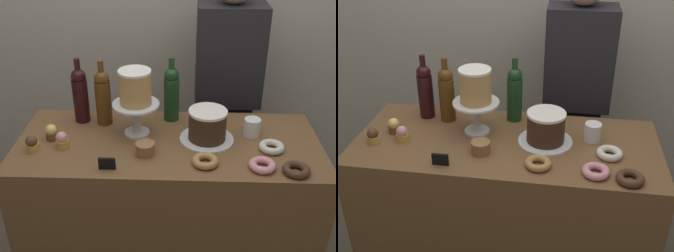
# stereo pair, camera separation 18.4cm
# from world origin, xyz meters

# --- Properties ---
(back_wall) EXTENTS (6.00, 0.05, 2.60)m
(back_wall) POSITION_xyz_m (0.00, 0.87, 1.30)
(back_wall) COLOR #BCB7A8
(back_wall) RESTS_ON ground_plane
(display_counter) EXTENTS (1.39, 0.60, 0.89)m
(display_counter) POSITION_xyz_m (0.00, 0.00, 0.45)
(display_counter) COLOR brown
(display_counter) RESTS_ON ground_plane
(cake_stand_pedestal) EXTENTS (0.22, 0.22, 0.16)m
(cake_stand_pedestal) POSITION_xyz_m (-0.15, 0.06, 1.00)
(cake_stand_pedestal) COLOR silver
(cake_stand_pedestal) RESTS_ON display_counter
(white_layer_cake) EXTENTS (0.15, 0.15, 0.16)m
(white_layer_cake) POSITION_xyz_m (-0.15, 0.06, 1.13)
(white_layer_cake) COLOR tan
(white_layer_cake) RESTS_ON cake_stand_pedestal
(silver_serving_platter) EXTENTS (0.25, 0.25, 0.01)m
(silver_serving_platter) POSITION_xyz_m (0.18, 0.02, 0.90)
(silver_serving_platter) COLOR white
(silver_serving_platter) RESTS_ON display_counter
(chocolate_round_cake) EXTENTS (0.17, 0.17, 0.14)m
(chocolate_round_cake) POSITION_xyz_m (0.18, 0.02, 0.97)
(chocolate_round_cake) COLOR #3D2619
(chocolate_round_cake) RESTS_ON silver_serving_platter
(wine_bottle_dark_red) EXTENTS (0.08, 0.08, 0.33)m
(wine_bottle_dark_red) POSITION_xyz_m (-0.43, 0.19, 1.04)
(wine_bottle_dark_red) COLOR black
(wine_bottle_dark_red) RESTS_ON display_counter
(wine_bottle_green) EXTENTS (0.08, 0.08, 0.33)m
(wine_bottle_green) POSITION_xyz_m (0.01, 0.22, 1.04)
(wine_bottle_green) COLOR #193D1E
(wine_bottle_green) RESTS_ON display_counter
(wine_bottle_amber) EXTENTS (0.08, 0.08, 0.33)m
(wine_bottle_amber) POSITION_xyz_m (-0.32, 0.17, 1.04)
(wine_bottle_amber) COLOR #5B3814
(wine_bottle_amber) RESTS_ON display_counter
(cupcake_strawberry) EXTENTS (0.06, 0.06, 0.07)m
(cupcake_strawberry) POSITION_xyz_m (-0.47, -0.07, 0.93)
(cupcake_strawberry) COLOR gold
(cupcake_strawberry) RESTS_ON display_counter
(cupcake_lemon) EXTENTS (0.06, 0.06, 0.07)m
(cupcake_lemon) POSITION_xyz_m (-0.54, -0.00, 0.93)
(cupcake_lemon) COLOR brown
(cupcake_lemon) RESTS_ON display_counter
(cupcake_chocolate) EXTENTS (0.06, 0.06, 0.07)m
(cupcake_chocolate) POSITION_xyz_m (-0.59, -0.10, 0.93)
(cupcake_chocolate) COLOR gold
(cupcake_chocolate) RESTS_ON display_counter
(donut_sugar) EXTENTS (0.11, 0.11, 0.03)m
(donut_sugar) POSITION_xyz_m (0.46, -0.06, 0.91)
(donut_sugar) COLOR silver
(donut_sugar) RESTS_ON display_counter
(donut_chocolate) EXTENTS (0.11, 0.11, 0.03)m
(donut_chocolate) POSITION_xyz_m (0.53, -0.23, 0.91)
(donut_chocolate) COLOR #472D1E
(donut_chocolate) RESTS_ON display_counter
(donut_pink) EXTENTS (0.11, 0.11, 0.03)m
(donut_pink) POSITION_xyz_m (0.40, -0.20, 0.91)
(donut_pink) COLOR pink
(donut_pink) RESTS_ON display_counter
(donut_maple) EXTENTS (0.11, 0.11, 0.03)m
(donut_maple) POSITION_xyz_m (0.16, -0.18, 0.91)
(donut_maple) COLOR #B27F47
(donut_maple) RESTS_ON display_counter
(cookie_stack) EXTENTS (0.08, 0.08, 0.05)m
(cookie_stack) POSITION_xyz_m (-0.09, -0.11, 0.92)
(cookie_stack) COLOR olive
(cookie_stack) RESTS_ON display_counter
(price_sign_chalkboard) EXTENTS (0.07, 0.01, 0.05)m
(price_sign_chalkboard) POSITION_xyz_m (-0.24, -0.23, 0.92)
(price_sign_chalkboard) COLOR black
(price_sign_chalkboard) RESTS_ON display_counter
(coffee_cup_ceramic) EXTENTS (0.08, 0.08, 0.08)m
(coffee_cup_ceramic) POSITION_xyz_m (0.39, 0.07, 0.94)
(coffee_cup_ceramic) COLOR white
(coffee_cup_ceramic) RESTS_ON display_counter
(barista_figure) EXTENTS (0.36, 0.22, 1.60)m
(barista_figure) POSITION_xyz_m (0.31, 0.53, 0.84)
(barista_figure) COLOR black
(barista_figure) RESTS_ON ground_plane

